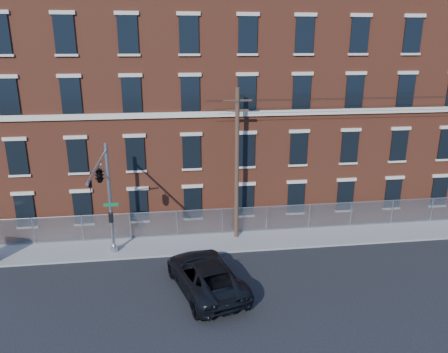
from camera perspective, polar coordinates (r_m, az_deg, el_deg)
name	(u,v)px	position (r m, az deg, el deg)	size (l,w,h in m)	color
ground	(217,284)	(24.31, -0.97, -14.12)	(140.00, 140.00, 0.00)	black
sidewalk	(379,233)	(31.96, 19.96, -7.06)	(65.00, 3.00, 0.12)	gray
mill_building	(339,100)	(37.69, 15.04, 9.82)	(55.30, 14.32, 16.30)	brown
chain_link_fence	(372,212)	(32.65, 19.11, -4.56)	(59.06, 0.06, 1.85)	#A5A8AD
traffic_signal_mast	(102,184)	(24.21, -15.92, -0.91)	(0.90, 6.75, 7.00)	#9EA0A5
utility_pole_near	(237,163)	(27.57, 1.74, 1.86)	(1.80, 0.28, 10.00)	#483024
pickup_truck	(206,275)	(23.40, -2.47, -12.97)	(2.94, 6.37, 1.77)	black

